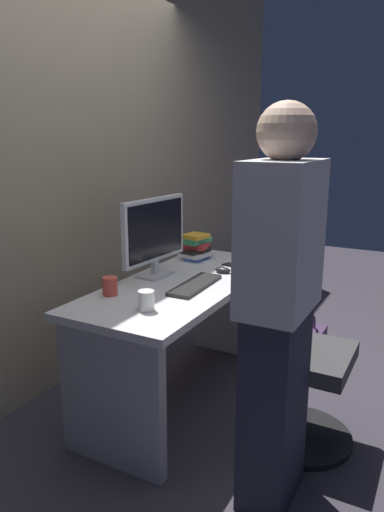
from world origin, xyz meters
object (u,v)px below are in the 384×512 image
at_px(keyboard, 195,285).
at_px(mouse, 223,270).
at_px(desk, 184,317).
at_px(cell_phone, 234,266).
at_px(handbag, 310,349).
at_px(book_stack, 196,247).
at_px(cup_near_keyboard, 146,301).
at_px(monitor, 154,233).
at_px(cup_by_monitor, 110,286).
at_px(person_at_desk, 278,312).
at_px(office_chair, 293,360).

bearing_deg(keyboard, mouse, -5.02).
bearing_deg(desk, cell_phone, -16.50).
bearing_deg(handbag, book_stack, 107.36).
relative_size(desk, cup_near_keyboard, 15.78).
relative_size(keyboard, handbag, 1.14).
height_order(monitor, cup_by_monitor, monitor).
height_order(person_at_desk, keyboard, person_at_desk).
bearing_deg(mouse, monitor, 129.45).
relative_size(cup_by_monitor, handbag, 0.25).
bearing_deg(keyboard, person_at_desk, -128.92).
distance_m(desk, keyboard, 0.26).
bearing_deg(monitor, cup_near_keyboard, -151.54).
bearing_deg(cell_phone, mouse, -165.14).
relative_size(office_chair, cup_by_monitor, 9.97).
distance_m(office_chair, cup_by_monitor, 1.00).
bearing_deg(cup_by_monitor, cup_near_keyboard, -109.08).
distance_m(person_at_desk, cell_phone, 1.12).
bearing_deg(office_chair, keyboard, 88.61).
xyz_separation_m(mouse, cup_near_keyboard, (-0.75, 0.05, 0.03)).
relative_size(office_chair, handbag, 2.49).
bearing_deg(desk, office_chair, -96.85).
bearing_deg(desk, keyboard, -122.25).
xyz_separation_m(desk, keyboard, (-0.07, -0.11, 0.23)).
xyz_separation_m(person_at_desk, cell_phone, (0.95, 0.60, -0.11)).
distance_m(desk, cup_by_monitor, 0.52).
distance_m(mouse, book_stack, 0.38).
xyz_separation_m(monitor, keyboard, (-0.06, -0.30, -0.25)).
bearing_deg(monitor, handbag, -46.82).
bearing_deg(monitor, cup_by_monitor, 176.91).
xyz_separation_m(desk, cup_near_keyboard, (-0.50, -0.07, 0.26)).
height_order(person_at_desk, cup_by_monitor, person_at_desk).
height_order(office_chair, cup_by_monitor, office_chair).
distance_m(mouse, cell_phone, 0.16).
bearing_deg(mouse, cup_near_keyboard, 176.38).
relative_size(monitor, keyboard, 1.26).
relative_size(person_at_desk, handbag, 4.34).
relative_size(mouse, handbag, 0.26).
relative_size(desk, handbag, 3.98).
relative_size(desk, office_chair, 1.60).
distance_m(desk, person_at_desk, 0.95).
bearing_deg(keyboard, desk, 55.65).
height_order(monitor, cup_near_keyboard, monitor).
bearing_deg(cup_near_keyboard, desk, 8.55).
bearing_deg(cell_phone, keyboard, -166.68).
bearing_deg(office_chair, book_stack, 56.83).
relative_size(desk, cell_phone, 10.46).
xyz_separation_m(office_chair, monitor, (0.08, 0.86, 0.55)).
distance_m(office_chair, handbag, 0.84).
bearing_deg(cell_phone, book_stack, 95.12).
bearing_deg(person_at_desk, mouse, 37.43).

